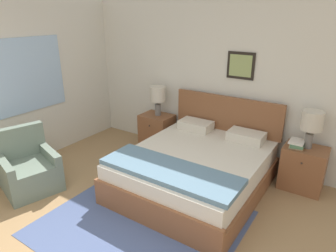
# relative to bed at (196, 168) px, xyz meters

# --- Properties ---
(wall_back) EXTENTS (7.37, 0.09, 2.60)m
(wall_back) POSITION_rel_bed_xyz_m (-0.17, 1.11, 1.00)
(wall_back) COLOR beige
(wall_back) RESTS_ON ground_plane
(wall_left) EXTENTS (0.08, 5.69, 2.60)m
(wall_left) POSITION_rel_bed_xyz_m (-2.68, -0.57, 1.00)
(wall_left) COLOR beige
(wall_left) RESTS_ON ground_plane
(area_rug_main) EXTENTS (2.17, 1.94, 0.01)m
(area_rug_main) POSITION_rel_bed_xyz_m (-0.15, -1.04, -0.30)
(area_rug_main) COLOR #47567F
(area_rug_main) RESTS_ON ground_plane
(bed) EXTENTS (1.76, 2.08, 1.11)m
(bed) POSITION_rel_bed_xyz_m (0.00, 0.00, 0.00)
(bed) COLOR brown
(bed) RESTS_ON ground_plane
(armchair) EXTENTS (0.88, 0.85, 0.85)m
(armchair) POSITION_rel_bed_xyz_m (-1.94, -1.29, -0.02)
(armchair) COLOR slate
(armchair) RESTS_ON ground_plane
(nightstand_near_window) EXTENTS (0.56, 0.45, 0.62)m
(nightstand_near_window) POSITION_rel_bed_xyz_m (-1.25, 0.81, 0.01)
(nightstand_near_window) COLOR brown
(nightstand_near_window) RESTS_ON ground_plane
(nightstand_by_door) EXTENTS (0.56, 0.45, 0.62)m
(nightstand_by_door) POSITION_rel_bed_xyz_m (1.25, 0.81, 0.01)
(nightstand_by_door) COLOR brown
(nightstand_by_door) RESTS_ON ground_plane
(table_lamp_near_window) EXTENTS (0.28, 0.28, 0.52)m
(table_lamp_near_window) POSITION_rel_bed_xyz_m (-1.23, 0.83, 0.68)
(table_lamp_near_window) COLOR slate
(table_lamp_near_window) RESTS_ON nightstand_near_window
(table_lamp_by_door) EXTENTS (0.28, 0.28, 0.52)m
(table_lamp_by_door) POSITION_rel_bed_xyz_m (1.25, 0.83, 0.68)
(table_lamp_by_door) COLOR slate
(table_lamp_by_door) RESTS_ON nightstand_by_door
(book_thick_bottom) EXTENTS (0.20, 0.23, 0.03)m
(book_thick_bottom) POSITION_rel_bed_xyz_m (1.12, 0.77, 0.33)
(book_thick_bottom) COLOR beige
(book_thick_bottom) RESTS_ON nightstand_by_door
(book_hardcover_middle) EXTENTS (0.22, 0.29, 0.04)m
(book_hardcover_middle) POSITION_rel_bed_xyz_m (1.12, 0.77, 0.36)
(book_hardcover_middle) COLOR #4C7551
(book_hardcover_middle) RESTS_ON book_thick_bottom
(book_novel_upper) EXTENTS (0.19, 0.24, 0.02)m
(book_novel_upper) POSITION_rel_bed_xyz_m (1.12, 0.77, 0.40)
(book_novel_upper) COLOR silver
(book_novel_upper) RESTS_ON book_hardcover_middle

